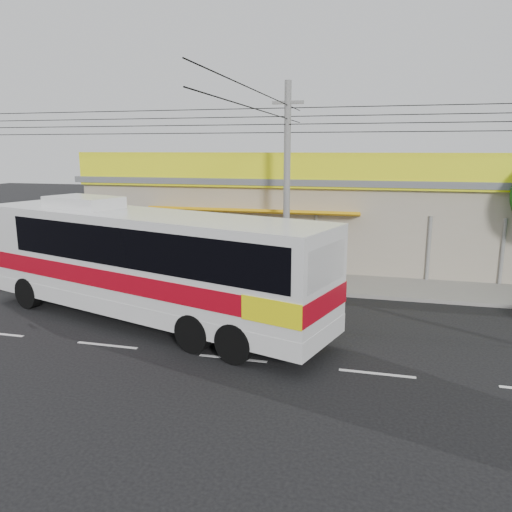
{
  "coord_description": "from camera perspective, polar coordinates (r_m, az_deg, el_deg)",
  "views": [
    {
      "loc": [
        3.89,
        -15.22,
        5.86
      ],
      "look_at": [
        -0.46,
        2.0,
        2.04
      ],
      "focal_mm": 35.0,
      "sensor_mm": 36.0,
      "label": 1
    }
  ],
  "objects": [
    {
      "name": "coach_bus",
      "position": [
        17.2,
        -12.27,
        -0.3
      ],
      "size": [
        13.78,
        6.85,
        4.18
      ],
      "rotation": [
        0.0,
        0.0,
        -0.31
      ],
      "color": "silver",
      "rests_on": "ground"
    },
    {
      "name": "sidewalk",
      "position": [
        22.34,
        3.66,
        -2.89
      ],
      "size": [
        30.0,
        3.2,
        0.15
      ],
      "primitive_type": "cube",
      "color": "gray",
      "rests_on": "ground"
    },
    {
      "name": "lane_markings",
      "position": [
        14.54,
        -2.64,
        -11.63
      ],
      "size": [
        50.0,
        0.12,
        0.01
      ],
      "primitive_type": null,
      "color": "silver",
      "rests_on": "ground"
    },
    {
      "name": "utility_pole",
      "position": [
        20.94,
        3.64,
        15.36
      ],
      "size": [
        34.0,
        14.0,
        8.54
      ],
      "color": "slate",
      "rests_on": "ground"
    },
    {
      "name": "motorbike_red",
      "position": [
        25.56,
        -17.33,
        -0.08
      ],
      "size": [
        2.18,
        1.24,
        1.08
      ],
      "primitive_type": "imported",
      "rotation": [
        0.0,
        0.0,
        1.84
      ],
      "color": "maroon",
      "rests_on": "sidewalk"
    },
    {
      "name": "storefront_building",
      "position": [
        27.28,
        5.86,
        4.58
      ],
      "size": [
        22.6,
        9.2,
        5.7
      ],
      "color": "#9D947F",
      "rests_on": "ground"
    },
    {
      "name": "ground",
      "position": [
        16.77,
        -0.15,
        -8.3
      ],
      "size": [
        120.0,
        120.0,
        0.0
      ],
      "primitive_type": "plane",
      "color": "black",
      "rests_on": "ground"
    },
    {
      "name": "motorbike_dark",
      "position": [
        25.4,
        -17.46,
        -0.3
      ],
      "size": [
        1.67,
        0.89,
        0.96
      ],
      "primitive_type": "imported",
      "rotation": [
        0.0,
        0.0,
        1.86
      ],
      "color": "black",
      "rests_on": "sidewalk"
    }
  ]
}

